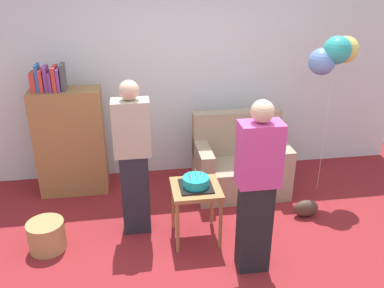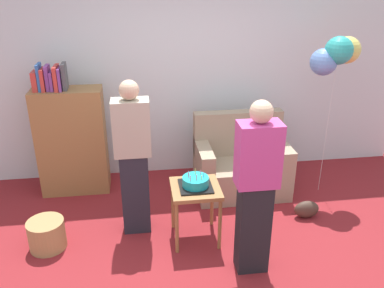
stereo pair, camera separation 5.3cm
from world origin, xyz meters
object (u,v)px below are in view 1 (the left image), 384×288
at_px(balloon_bunch, 335,54).
at_px(handbag, 306,208).
at_px(bookshelf, 70,140).
at_px(person_blowing_candles, 133,159).
at_px(couch, 239,164).
at_px(birthday_cake, 196,182).
at_px(person_holding_cake, 257,189).
at_px(wicker_basket, 47,236).
at_px(side_table, 196,195).

bearing_deg(balloon_bunch, handbag, -124.09).
bearing_deg(bookshelf, person_blowing_candles, -52.01).
xyz_separation_m(couch, handbag, (0.59, -0.72, -0.24)).
bearing_deg(bookshelf, couch, -7.79).
distance_m(birthday_cake, balloon_bunch, 2.12).
xyz_separation_m(person_holding_cake, handbag, (0.84, 0.71, -0.73)).
relative_size(birthday_cake, wicker_basket, 0.89).
xyz_separation_m(birthday_cake, balloon_bunch, (1.67, 0.77, 1.05)).
distance_m(side_table, wicker_basket, 1.52).
xyz_separation_m(side_table, person_holding_cake, (0.45, -0.52, 0.32)).
height_order(bookshelf, handbag, bookshelf).
bearing_deg(person_holding_cake, person_blowing_candles, -10.48).
bearing_deg(balloon_bunch, person_blowing_candles, -166.76).
relative_size(bookshelf, side_table, 2.67).
relative_size(person_blowing_candles, wicker_basket, 4.53).
height_order(couch, birthday_cake, couch).
bearing_deg(person_holding_cake, couch, -74.19).
xyz_separation_m(person_blowing_candles, person_holding_cake, (1.04, -0.76, 0.00)).
distance_m(person_blowing_candles, balloon_bunch, 2.48).
bearing_deg(bookshelf, person_holding_cake, -43.85).
height_order(person_blowing_candles, handbag, person_blowing_candles).
bearing_deg(side_table, couch, 52.75).
height_order(person_holding_cake, balloon_bunch, balloon_bunch).
bearing_deg(bookshelf, birthday_cake, -41.83).
bearing_deg(birthday_cake, bookshelf, 138.17).
bearing_deg(wicker_basket, person_holding_cake, -16.22).
height_order(side_table, handbag, side_table).
xyz_separation_m(bookshelf, person_blowing_candles, (0.74, -0.95, 0.15)).
distance_m(side_table, person_holding_cake, 0.76).
relative_size(couch, bookshelf, 0.69).
bearing_deg(couch, wicker_basket, -158.21).
relative_size(handbag, balloon_bunch, 0.15).
relative_size(person_blowing_candles, handbag, 5.82).
relative_size(side_table, person_blowing_candles, 0.37).
bearing_deg(couch, birthday_cake, -127.25).
distance_m(birthday_cake, wicker_basket, 1.56).
distance_m(person_holding_cake, balloon_bunch, 1.98).
xyz_separation_m(bookshelf, birthday_cake, (1.33, -1.19, -0.04)).
distance_m(side_table, balloon_bunch, 2.20).
height_order(bookshelf, person_blowing_candles, person_blowing_candles).
xyz_separation_m(side_table, handbag, (1.28, 0.20, -0.41)).
xyz_separation_m(couch, balloon_bunch, (0.98, -0.14, 1.36)).
xyz_separation_m(person_holding_cake, wicker_basket, (-1.93, 0.56, -0.68)).
distance_m(couch, side_table, 1.16).
height_order(couch, person_holding_cake, person_holding_cake).
height_order(bookshelf, person_holding_cake, person_holding_cake).
xyz_separation_m(side_table, birthday_cake, (-0.00, -0.00, 0.14)).
height_order(bookshelf, birthday_cake, bookshelf).
xyz_separation_m(wicker_basket, balloon_bunch, (3.15, 0.73, 1.55)).
xyz_separation_m(side_table, person_blowing_candles, (-0.59, 0.24, 0.32)).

